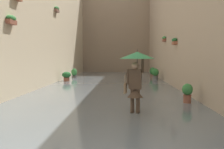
{
  "coord_description": "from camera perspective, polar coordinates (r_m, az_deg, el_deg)",
  "views": [
    {
      "loc": [
        -0.82,
        2.61,
        1.84
      ],
      "look_at": [
        -0.48,
        -5.82,
        1.29
      ],
      "focal_mm": 43.83,
      "sensor_mm": 36.0,
      "label": 1
    }
  ],
  "objects": [
    {
      "name": "potted_plant_near_right",
      "position": [
        20.01,
        -9.46,
        -0.33
      ],
      "size": [
        0.65,
        0.65,
        0.75
      ],
      "color": "brown",
      "rests_on": "ground_plane"
    },
    {
      "name": "potted_plant_far_left",
      "position": [
        10.81,
        15.45,
        -3.7
      ],
      "size": [
        0.4,
        0.4,
        0.82
      ],
      "color": "brown",
      "rests_on": "ground_plane"
    },
    {
      "name": "ground_plane",
      "position": [
        17.05,
        -0.46,
        -2.47
      ],
      "size": [
        71.56,
        71.56,
        0.0
      ],
      "primitive_type": "plane",
      "color": "#605B56"
    },
    {
      "name": "person_wading",
      "position": [
        8.54,
        5.08,
        1.35
      ],
      "size": [
        1.1,
        1.1,
        2.07
      ],
      "color": "#2D2319",
      "rests_on": "ground_plane"
    },
    {
      "name": "building_facade_left",
      "position": [
        17.62,
        15.38,
        13.51
      ],
      "size": [
        2.04,
        32.62,
        9.76
      ],
      "color": "tan",
      "rests_on": "ground_plane"
    },
    {
      "name": "potted_plant_near_left",
      "position": [
        23.43,
        8.48,
        0.4
      ],
      "size": [
        0.52,
        0.52,
        0.94
      ],
      "color": "brown",
      "rests_on": "ground_plane"
    },
    {
      "name": "flood_water",
      "position": [
        17.04,
        -0.46,
        -2.33
      ],
      "size": [
        8.37,
        34.62,
        0.08
      ],
      "primitive_type": "cube",
      "color": "slate",
      "rests_on": "ground_plane"
    },
    {
      "name": "potted_plant_mid_right",
      "position": [
        23.04,
        -7.89,
        0.23
      ],
      "size": [
        0.48,
        0.48,
        0.86
      ],
      "color": "#66605B",
      "rests_on": "ground_plane"
    },
    {
      "name": "building_facade_right",
      "position": [
        18.14,
        -15.95,
        14.77
      ],
      "size": [
        2.04,
        32.62,
        10.73
      ],
      "color": "beige",
      "rests_on": "ground_plane"
    },
    {
      "name": "building_facade_far",
      "position": [
        32.35,
        0.86,
        10.15
      ],
      "size": [
        11.17,
        1.8,
        10.92
      ],
      "primitive_type": "cube",
      "color": "gray",
      "rests_on": "ground_plane"
    },
    {
      "name": "potted_plant_mid_left",
      "position": [
        20.77,
        9.03,
        0.02
      ],
      "size": [
        0.5,
        0.5,
        0.96
      ],
      "color": "#66605B",
      "rests_on": "ground_plane"
    }
  ]
}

